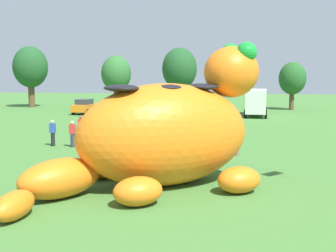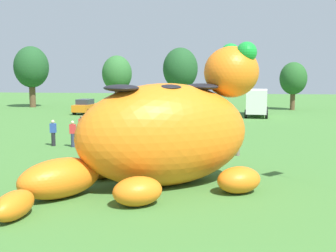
{
  "view_description": "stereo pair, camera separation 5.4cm",
  "coord_description": "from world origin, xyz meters",
  "px_view_note": "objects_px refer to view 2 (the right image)",
  "views": [
    {
      "loc": [
        2.92,
        -17.31,
        4.77
      ],
      "look_at": [
        0.74,
        1.32,
        2.41
      ],
      "focal_mm": 45.44,
      "sensor_mm": 36.0,
      "label": 1
    },
    {
      "loc": [
        2.98,
        -17.3,
        4.77
      ],
      "look_at": [
        0.74,
        1.32,
        2.41
      ],
      "focal_mm": 45.44,
      "sensor_mm": 36.0,
      "label": 2
    }
  ],
  "objects_px": {
    "spectator_wandering": "(238,141)",
    "car_silver": "(151,107)",
    "box_truck": "(257,102)",
    "spectator_by_cars": "(53,133)",
    "giant_inflatable_creature": "(165,133)",
    "spectator_near_inflatable": "(82,127)",
    "car_white": "(186,107)",
    "spectator_mid_field": "(73,134)",
    "car_orange": "(86,106)",
    "car_yellow": "(114,107)"
  },
  "relations": [
    {
      "from": "car_white",
      "to": "spectator_near_inflatable",
      "type": "bearing_deg",
      "value": -108.37
    },
    {
      "from": "box_truck",
      "to": "spectator_wandering",
      "type": "height_order",
      "value": "box_truck"
    },
    {
      "from": "car_orange",
      "to": "spectator_near_inflatable",
      "type": "relative_size",
      "value": 2.49
    },
    {
      "from": "giant_inflatable_creature",
      "to": "car_orange",
      "type": "bearing_deg",
      "value": 113.57
    },
    {
      "from": "car_silver",
      "to": "car_white",
      "type": "bearing_deg",
      "value": 6.99
    },
    {
      "from": "car_yellow",
      "to": "spectator_wandering",
      "type": "distance_m",
      "value": 25.72
    },
    {
      "from": "car_white",
      "to": "spectator_by_cars",
      "type": "relative_size",
      "value": 2.42
    },
    {
      "from": "car_silver",
      "to": "spectator_wandering",
      "type": "xyz_separation_m",
      "value": [
        8.72,
        -22.96,
        -0.01
      ]
    },
    {
      "from": "spectator_mid_field",
      "to": "spectator_by_cars",
      "type": "distance_m",
      "value": 1.45
    },
    {
      "from": "car_white",
      "to": "spectator_near_inflatable",
      "type": "relative_size",
      "value": 2.42
    },
    {
      "from": "car_yellow",
      "to": "spectator_wandering",
      "type": "height_order",
      "value": "car_yellow"
    },
    {
      "from": "car_yellow",
      "to": "car_orange",
      "type": "bearing_deg",
      "value": 164.16
    },
    {
      "from": "car_white",
      "to": "spectator_mid_field",
      "type": "xyz_separation_m",
      "value": [
        -5.65,
        -21.84,
        -0.01
      ]
    },
    {
      "from": "giant_inflatable_creature",
      "to": "box_truck",
      "type": "relative_size",
      "value": 1.54
    },
    {
      "from": "car_yellow",
      "to": "car_white",
      "type": "bearing_deg",
      "value": 8.14
    },
    {
      "from": "box_truck",
      "to": "car_white",
      "type": "bearing_deg",
      "value": 175.96
    },
    {
      "from": "spectator_mid_field",
      "to": "spectator_by_cars",
      "type": "relative_size",
      "value": 1.0
    },
    {
      "from": "car_white",
      "to": "spectator_near_inflatable",
      "type": "height_order",
      "value": "car_white"
    },
    {
      "from": "car_orange",
      "to": "giant_inflatable_creature",
      "type": "bearing_deg",
      "value": -66.43
    },
    {
      "from": "spectator_by_cars",
      "to": "spectator_wandering",
      "type": "xyz_separation_m",
      "value": [
        11.83,
        -1.88,
        0.0
      ]
    },
    {
      "from": "car_silver",
      "to": "box_truck",
      "type": "bearing_deg",
      "value": -0.33
    },
    {
      "from": "spectator_by_cars",
      "to": "car_orange",
      "type": "bearing_deg",
      "value": 102.35
    },
    {
      "from": "car_orange",
      "to": "car_yellow",
      "type": "height_order",
      "value": "same"
    },
    {
      "from": "car_orange",
      "to": "box_truck",
      "type": "height_order",
      "value": "box_truck"
    },
    {
      "from": "car_white",
      "to": "box_truck",
      "type": "xyz_separation_m",
      "value": [
        7.82,
        -0.55,
        0.74
      ]
    },
    {
      "from": "car_orange",
      "to": "car_white",
      "type": "distance_m",
      "value": 11.76
    },
    {
      "from": "box_truck",
      "to": "spectator_near_inflatable",
      "type": "height_order",
      "value": "box_truck"
    },
    {
      "from": "car_yellow",
      "to": "box_truck",
      "type": "height_order",
      "value": "box_truck"
    },
    {
      "from": "spectator_near_inflatable",
      "to": "spectator_wandering",
      "type": "distance_m",
      "value": 11.97
    },
    {
      "from": "car_orange",
      "to": "car_yellow",
      "type": "distance_m",
      "value": 3.83
    },
    {
      "from": "spectator_wandering",
      "to": "car_silver",
      "type": "bearing_deg",
      "value": 110.8
    },
    {
      "from": "spectator_near_inflatable",
      "to": "spectator_by_cars",
      "type": "bearing_deg",
      "value": -106.78
    },
    {
      "from": "car_silver",
      "to": "spectator_wandering",
      "type": "distance_m",
      "value": 24.56
    },
    {
      "from": "spectator_near_inflatable",
      "to": "car_yellow",
      "type": "bearing_deg",
      "value": 96.32
    },
    {
      "from": "spectator_mid_field",
      "to": "box_truck",
      "type": "bearing_deg",
      "value": 57.68
    },
    {
      "from": "box_truck",
      "to": "spectator_by_cars",
      "type": "distance_m",
      "value": 25.76
    },
    {
      "from": "spectator_near_inflatable",
      "to": "car_white",
      "type": "bearing_deg",
      "value": 71.63
    },
    {
      "from": "box_truck",
      "to": "spectator_by_cars",
      "type": "xyz_separation_m",
      "value": [
        -14.89,
        -21.01,
        -0.75
      ]
    },
    {
      "from": "box_truck",
      "to": "spectator_near_inflatable",
      "type": "bearing_deg",
      "value": -127.86
    },
    {
      "from": "car_yellow",
      "to": "spectator_by_cars",
      "type": "distance_m",
      "value": 20.44
    },
    {
      "from": "car_white",
      "to": "box_truck",
      "type": "height_order",
      "value": "box_truck"
    },
    {
      "from": "car_yellow",
      "to": "car_silver",
      "type": "xyz_separation_m",
      "value": [
        4.12,
        0.67,
        0.0
      ]
    },
    {
      "from": "giant_inflatable_creature",
      "to": "box_truck",
      "type": "bearing_deg",
      "value": 77.84
    },
    {
      "from": "giant_inflatable_creature",
      "to": "spectator_near_inflatable",
      "type": "distance_m",
      "value": 14.06
    },
    {
      "from": "car_silver",
      "to": "car_yellow",
      "type": "bearing_deg",
      "value": -170.76
    },
    {
      "from": "giant_inflatable_creature",
      "to": "car_silver",
      "type": "bearing_deg",
      "value": 100.21
    },
    {
      "from": "spectator_near_inflatable",
      "to": "spectator_mid_field",
      "type": "height_order",
      "value": "same"
    },
    {
      "from": "spectator_mid_field",
      "to": "spectator_by_cars",
      "type": "height_order",
      "value": "same"
    },
    {
      "from": "car_silver",
      "to": "spectator_near_inflatable",
      "type": "bearing_deg",
      "value": -96.92
    },
    {
      "from": "giant_inflatable_creature",
      "to": "spectator_wandering",
      "type": "distance_m",
      "value": 7.76
    }
  ]
}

